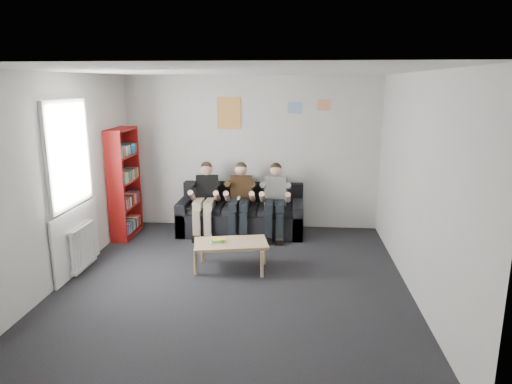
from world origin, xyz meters
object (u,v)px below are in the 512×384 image
(coffee_table, at_px, (231,245))
(person_middle, at_px, (240,200))
(bookshelf, at_px, (125,183))
(sofa, at_px, (241,216))
(person_left, at_px, (205,199))
(person_right, at_px, (275,201))

(coffee_table, relative_size, person_middle, 0.80)
(bookshelf, bearing_deg, sofa, 8.71)
(person_left, bearing_deg, coffee_table, -72.45)
(person_left, distance_m, person_right, 1.20)
(bookshelf, relative_size, person_right, 1.47)
(bookshelf, height_order, coffee_table, bookshelf)
(coffee_table, xyz_separation_m, person_middle, (-0.05, 1.47, 0.27))
(coffee_table, height_order, person_middle, person_middle)
(person_left, bearing_deg, person_middle, -6.14)
(person_middle, height_order, person_right, person_middle)
(sofa, xyz_separation_m, person_middle, (-0.00, -0.20, 0.33))
(coffee_table, bearing_deg, sofa, 91.64)
(bookshelf, bearing_deg, person_right, 1.99)
(bookshelf, bearing_deg, person_left, 5.05)
(sofa, height_order, person_left, person_left)
(bookshelf, relative_size, person_left, 1.47)
(sofa, height_order, bookshelf, bookshelf)
(person_left, xyz_separation_m, person_right, (1.20, 0.00, -0.00))
(person_left, xyz_separation_m, person_middle, (0.60, -0.00, 0.00))
(coffee_table, relative_size, person_left, 0.81)
(coffee_table, distance_m, person_middle, 1.50)
(sofa, bearing_deg, coffee_table, -88.36)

